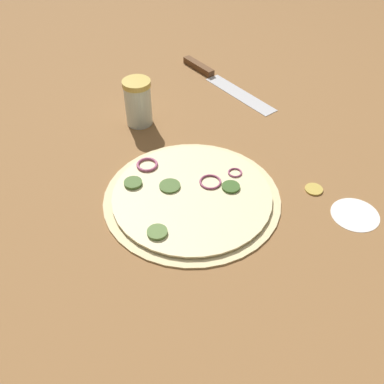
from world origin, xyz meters
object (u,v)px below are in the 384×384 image
Objects in this scene: pizza at (191,196)px; knife at (213,76)px; loose_cap at (314,189)px; spice_jar at (138,102)px.

pizza and knife have the same top height.
pizza is at bearing 122.08° from loose_cap.
knife is at bearing 19.47° from pizza.
knife is 9.12× the size of loose_cap.
pizza is 0.47m from knife.
spice_jar is at bearing -78.27° from knife.
knife is 2.95× the size of spice_jar.
pizza is 3.14× the size of spice_jar.
knife reaches higher than loose_cap.
knife is 0.48m from loose_cap.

